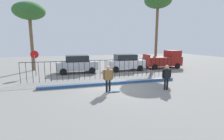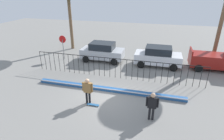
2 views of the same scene
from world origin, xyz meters
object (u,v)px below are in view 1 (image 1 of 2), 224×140
Objects in this scene: parked_car_white at (125,62)px; pickup_truck at (164,60)px; skateboard at (114,91)px; palm_tree_tall at (158,2)px; skateboarder at (108,76)px; parked_car_silver at (77,64)px; stop_sign at (35,60)px; camera_operator at (167,75)px; palm_tree_short at (29,12)px.

pickup_truck reaches higher than parked_car_white.
skateboard is 0.08× the size of palm_tree_tall.
skateboarder is 15.65m from palm_tree_tall.
parked_car_silver is 1.72× the size of stop_sign.
skateboard is 12.35m from pickup_truck.
palm_tree_tall reaches higher than skateboarder.
pickup_truck reaches higher than camera_operator.
skateboard is at bearing -58.44° from palm_tree_short.
camera_operator is 0.41× the size of parked_car_silver.
parked_car_silver is 0.44× the size of palm_tree_tall.
skateboarder is at bearing -59.54° from palm_tree_short.
skateboard is 0.17× the size of pickup_truck.
skateboarder is at bearing -133.25° from palm_tree_tall.
palm_tree_short is (-10.35, 11.33, 5.56)m from camera_operator.
palm_tree_short is at bearing 177.48° from palm_tree_tall.
skateboarder is 0.38× the size of pickup_truck.
palm_tree_tall is at bearing 21.72° from parked_car_white.
skateboard is at bearing -131.63° from palm_tree_tall.
camera_operator is at bearing -92.45° from parked_car_white.
pickup_truck is (10.98, 0.41, 0.06)m from parked_car_silver.
stop_sign is at bearing -178.85° from parked_car_white.
stop_sign is (-5.53, 7.10, 0.55)m from skateboarder.
parked_car_silver is 0.91× the size of pickup_truck.
camera_operator is at bearing -13.92° from skateboarder.
parked_car_white is at bearing 3.34° from stop_sign.
camera_operator is (4.04, -0.60, -0.02)m from skateboarder.
parked_car_silver is (-1.83, 7.83, 0.91)m from skateboard.
palm_tree_short is at bearing 102.12° from stop_sign.
skateboard is at bearing -73.05° from parked_car_silver.
skateboard is at bearing -50.85° from stop_sign.
skateboarder is 0.23× the size of palm_tree_short.
stop_sign is (-15.05, -0.98, 0.58)m from pickup_truck.
stop_sign is (-5.91, 7.26, 1.56)m from skateboard.
parked_car_white is at bearing -69.61° from camera_operator.
stop_sign is at bearing -168.17° from parked_car_silver.
parked_car_silver is at bearing 8.03° from stop_sign.
parked_car_white is (5.53, -0.01, 0.00)m from parked_car_silver.
palm_tree_tall is 15.87m from palm_tree_short.
skateboarder is 9.01m from stop_sign.
skateboard is at bearing 13.79° from camera_operator.
camera_operator is 8.26m from parked_car_white.
skateboarder is 0.18× the size of palm_tree_tall.
pickup_truck reaches higher than parked_car_silver.
parked_car_white is (4.08, 7.66, -0.10)m from skateboarder.
camera_operator reaches higher than skateboard.
parked_car_silver reaches higher than skateboard.
pickup_truck reaches higher than skateboard.
palm_tree_tall reaches higher than parked_car_white.
parked_car_white reaches higher than camera_operator.
palm_tree_tall is (5.36, 2.38, 7.53)m from parked_car_white.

